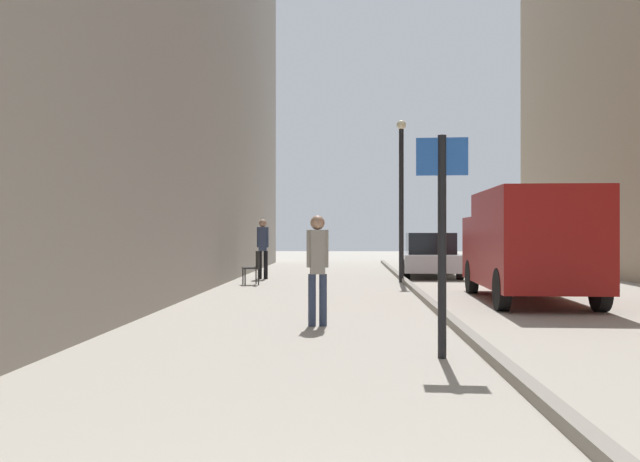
% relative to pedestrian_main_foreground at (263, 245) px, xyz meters
% --- Properties ---
extents(ground_plane, '(80.00, 80.00, 0.00)m').
position_rel_pedestrian_main_foreground_xyz_m(ground_plane, '(2.76, -8.25, -1.08)').
color(ground_plane, '#A8A093').
extents(kerb_strip, '(0.16, 40.00, 0.12)m').
position_rel_pedestrian_main_foreground_xyz_m(kerb_strip, '(4.34, -8.25, -1.02)').
color(kerb_strip, gray).
rests_on(kerb_strip, ground_plane).
extents(pedestrian_main_foreground, '(0.37, 0.24, 1.88)m').
position_rel_pedestrian_main_foreground_xyz_m(pedestrian_main_foreground, '(0.00, 0.00, 0.00)').
color(pedestrian_main_foreground, black).
rests_on(pedestrian_main_foreground, ground_plane).
extents(pedestrian_mid_block, '(0.34, 0.23, 1.73)m').
position_rel_pedestrian_main_foreground_xyz_m(pedestrian_mid_block, '(2.22, -10.76, -0.08)').
color(pedestrian_mid_block, '#2D3851').
rests_on(pedestrian_mid_block, ground_plane).
extents(delivery_van, '(2.14, 5.33, 2.33)m').
position_rel_pedestrian_main_foreground_xyz_m(delivery_van, '(6.51, -6.78, 0.17)').
color(delivery_van, maroon).
rests_on(delivery_van, ground_plane).
extents(parked_car, '(2.00, 4.28, 1.45)m').
position_rel_pedestrian_main_foreground_xyz_m(parked_car, '(5.40, 1.36, -0.37)').
color(parked_car, '#B7B7BC').
rests_on(parked_car, ground_plane).
extents(street_sign_post, '(0.60, 0.10, 2.60)m').
position_rel_pedestrian_main_foreground_xyz_m(street_sign_post, '(3.79, -13.43, 0.46)').
color(street_sign_post, black).
rests_on(street_sign_post, ground_plane).
extents(lamp_post, '(0.28, 0.28, 4.76)m').
position_rel_pedestrian_main_foreground_xyz_m(lamp_post, '(4.25, -1.30, 1.64)').
color(lamp_post, black).
rests_on(lamp_post, ground_plane).
extents(cafe_chair_near_window, '(0.55, 0.55, 0.94)m').
position_rel_pedestrian_main_foreground_xyz_m(cafe_chair_near_window, '(0.05, -2.38, -0.54)').
color(cafe_chair_near_window, black).
rests_on(cafe_chair_near_window, ground_plane).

